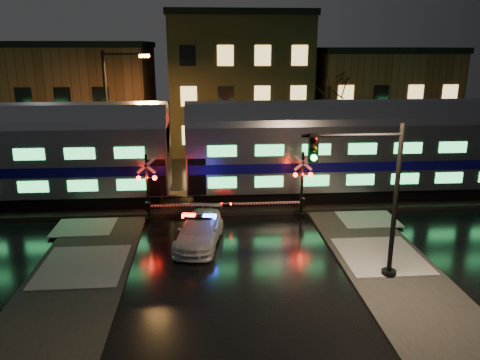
# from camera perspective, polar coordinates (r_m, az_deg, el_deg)

# --- Properties ---
(ground) EXTENTS (120.00, 120.00, 0.00)m
(ground) POSITION_cam_1_polar(r_m,az_deg,el_deg) (23.41, -1.10, -6.91)
(ground) COLOR black
(ground) RESTS_ON ground
(ballast) EXTENTS (90.00, 4.20, 0.24)m
(ballast) POSITION_cam_1_polar(r_m,az_deg,el_deg) (28.03, -1.70, -2.71)
(ballast) COLOR black
(ballast) RESTS_ON ground
(sidewalk_left) EXTENTS (4.00, 20.00, 0.12)m
(sidewalk_left) POSITION_cam_1_polar(r_m,az_deg,el_deg) (18.73, -20.82, -14.05)
(sidewalk_left) COLOR #2D2D2D
(sidewalk_left) RESTS_ON ground
(sidewalk_right) EXTENTS (4.00, 20.00, 0.12)m
(sidewalk_right) POSITION_cam_1_polar(r_m,az_deg,el_deg) (19.56, 19.91, -12.60)
(sidewalk_right) COLOR #2D2D2D
(sidewalk_right) RESTS_ON ground
(building_left) EXTENTS (14.00, 10.00, 9.00)m
(building_left) POSITION_cam_1_polar(r_m,az_deg,el_deg) (45.32, -19.75, 9.24)
(building_left) COLOR brown
(building_left) RESTS_ON ground
(building_mid) EXTENTS (12.00, 11.00, 11.50)m
(building_mid) POSITION_cam_1_polar(r_m,az_deg,el_deg) (44.27, -0.26, 11.64)
(building_mid) COLOR brown
(building_mid) RESTS_ON ground
(building_right) EXTENTS (12.00, 10.00, 8.50)m
(building_right) POSITION_cam_1_polar(r_m,az_deg,el_deg) (46.71, 16.13, 9.41)
(building_right) COLOR brown
(building_right) RESTS_ON ground
(train) EXTENTS (51.00, 3.12, 5.92)m
(train) POSITION_cam_1_polar(r_m,az_deg,el_deg) (27.18, -7.62, 3.70)
(train) COLOR black
(train) RESTS_ON ballast
(police_car) EXTENTS (2.65, 4.86, 1.49)m
(police_car) POSITION_cam_1_polar(r_m,az_deg,el_deg) (22.40, -4.97, -6.19)
(police_car) COLOR white
(police_car) RESTS_ON ground
(crossing_signal_right) EXTENTS (5.22, 0.63, 3.69)m
(crossing_signal_right) POSITION_cam_1_polar(r_m,az_deg,el_deg) (25.47, 6.78, -1.45)
(crossing_signal_right) COLOR black
(crossing_signal_right) RESTS_ON ground
(crossing_signal_left) EXTENTS (5.22, 0.63, 3.70)m
(crossing_signal_left) POSITION_cam_1_polar(r_m,az_deg,el_deg) (25.14, -10.36, -1.84)
(crossing_signal_left) COLOR black
(crossing_signal_left) RESTS_ON ground
(traffic_light) EXTENTS (4.11, 0.72, 6.35)m
(traffic_light) POSITION_cam_1_polar(r_m,az_deg,el_deg) (18.80, 15.70, -2.37)
(traffic_light) COLOR black
(traffic_light) RESTS_ON ground
(streetlight) EXTENTS (2.96, 0.31, 8.86)m
(streetlight) POSITION_cam_1_polar(r_m,az_deg,el_deg) (31.34, -15.35, 8.10)
(streetlight) COLOR black
(streetlight) RESTS_ON ground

